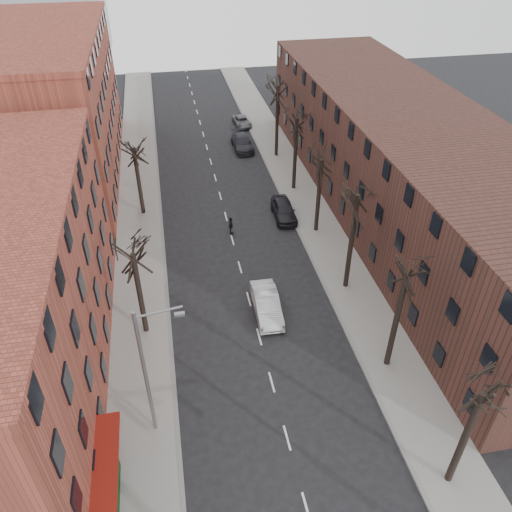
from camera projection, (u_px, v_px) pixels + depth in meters
sidewalk_left at (139, 208)px, 48.04m from camera, size 4.00×90.00×0.15m
sidewalk_right at (300, 193)px, 50.50m from camera, size 4.00×90.00×0.15m
building_left_far at (48, 111)px, 49.83m from camera, size 12.00×28.00×14.00m
building_right at (403, 163)px, 44.86m from camera, size 12.00×50.00×10.00m
awning_left at (114, 504)px, 24.93m from camera, size 1.20×7.00×0.15m
tree_right_a at (447, 480)px, 25.96m from camera, size 5.20×5.20×10.00m
tree_right_b at (386, 364)px, 32.29m from camera, size 5.20×5.20×10.80m
tree_right_c at (345, 287)px, 38.62m from camera, size 5.20×5.20×11.60m
tree_right_d at (316, 231)px, 44.95m from camera, size 5.20×5.20×10.00m
tree_right_e at (293, 189)px, 51.28m from camera, size 5.20×5.20×10.80m
tree_right_f at (276, 156)px, 57.61m from camera, size 5.20×5.20×11.60m
tree_left_a at (147, 331)px, 34.70m from camera, size 5.20×5.20×9.50m
tree_left_b at (144, 214)px, 47.36m from camera, size 5.20×5.20×9.50m
streetlight at (148, 369)px, 25.49m from camera, size 2.45×0.22×9.03m
silver_sedan at (267, 304)px, 35.76m from camera, size 1.86×4.99×1.63m
parked_car_near at (284, 210)px, 46.36m from camera, size 2.06×4.80×1.62m
parked_car_mid at (242, 143)px, 58.80m from camera, size 2.28×5.33×1.53m
parked_car_far at (242, 121)px, 64.73m from camera, size 2.22×4.23×1.14m
pedestrian_b at (108, 464)px, 25.72m from camera, size 0.85×0.73×1.51m
pedestrian_crossing at (231, 226)px, 44.01m from camera, size 0.71×1.10×1.74m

